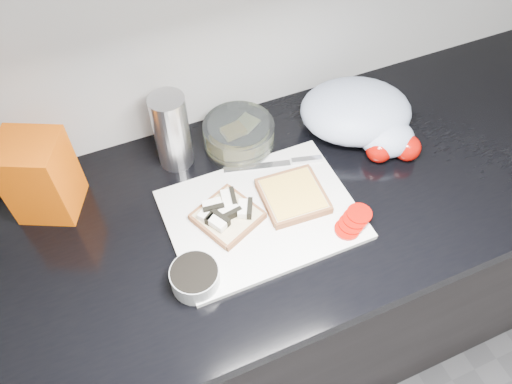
% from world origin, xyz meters
% --- Properties ---
extents(base_cabinet, '(3.50, 0.60, 0.86)m').
position_xyz_m(base_cabinet, '(0.00, 1.20, 0.43)').
color(base_cabinet, black).
rests_on(base_cabinet, ground).
extents(countertop, '(3.50, 0.64, 0.04)m').
position_xyz_m(countertop, '(0.00, 1.20, 0.88)').
color(countertop, black).
rests_on(countertop, base_cabinet).
extents(cutting_board, '(0.40, 0.30, 0.01)m').
position_xyz_m(cutting_board, '(-0.01, 1.17, 0.91)').
color(cutting_board, silver).
rests_on(cutting_board, countertop).
extents(bread_left, '(0.16, 0.16, 0.04)m').
position_xyz_m(bread_left, '(-0.09, 1.18, 0.92)').
color(bread_left, beige).
rests_on(bread_left, cutting_board).
extents(bread_right, '(0.15, 0.15, 0.02)m').
position_xyz_m(bread_right, '(0.07, 1.17, 0.92)').
color(bread_right, beige).
rests_on(bread_right, cutting_board).
extents(tomato_slices, '(0.10, 0.08, 0.02)m').
position_xyz_m(tomato_slices, '(0.15, 1.06, 0.92)').
color(tomato_slices, '#9D0A03').
rests_on(tomato_slices, cutting_board).
extents(knife, '(0.23, 0.07, 0.01)m').
position_xyz_m(knife, '(0.10, 1.27, 0.92)').
color(knife, silver).
rests_on(knife, cutting_board).
extents(seed_tub, '(0.10, 0.10, 0.05)m').
position_xyz_m(seed_tub, '(-0.20, 1.07, 0.93)').
color(seed_tub, '#A3A8A8').
rests_on(seed_tub, countertop).
extents(tub_lid, '(0.08, 0.08, 0.01)m').
position_xyz_m(tub_lid, '(-0.12, 1.24, 0.90)').
color(tub_lid, silver).
rests_on(tub_lid, countertop).
extents(glass_bowl, '(0.17, 0.17, 0.07)m').
position_xyz_m(glass_bowl, '(0.02, 1.38, 0.93)').
color(glass_bowl, silver).
rests_on(glass_bowl, countertop).
extents(bread_bag, '(0.16, 0.16, 0.19)m').
position_xyz_m(bread_bag, '(-0.42, 1.38, 1.00)').
color(bread_bag, '#FE4F04').
rests_on(bread_bag, countertop).
extents(steel_canister, '(0.08, 0.08, 0.19)m').
position_xyz_m(steel_canister, '(-0.13, 1.40, 1.00)').
color(steel_canister, silver).
rests_on(steel_canister, countertop).
extents(grocery_bag, '(0.33, 0.32, 0.12)m').
position_xyz_m(grocery_bag, '(0.31, 1.31, 0.96)').
color(grocery_bag, silver).
rests_on(grocery_bag, countertop).
extents(whole_tomatoes, '(0.13, 0.09, 0.06)m').
position_xyz_m(whole_tomatoes, '(0.34, 1.20, 0.93)').
color(whole_tomatoes, '#9D0A03').
rests_on(whole_tomatoes, countertop).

